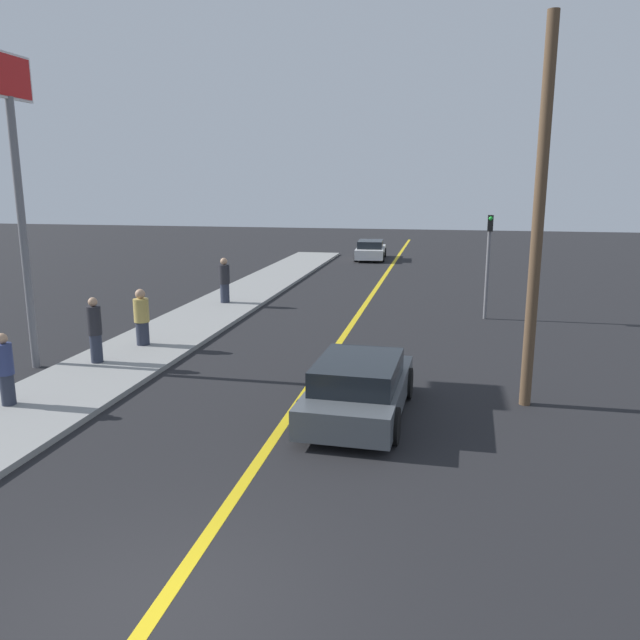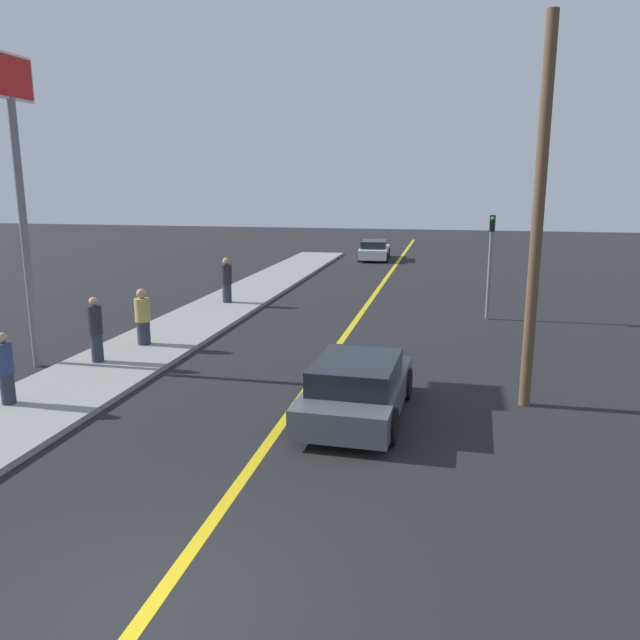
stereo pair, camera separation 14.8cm
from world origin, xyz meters
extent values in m
plane|color=black|center=(0.00, 0.00, 0.00)|extent=(120.00, 120.00, 0.00)
cube|color=gold|center=(0.00, 18.00, 0.00)|extent=(0.20, 60.00, 0.01)
cube|color=gray|center=(-5.33, 17.77, 0.07)|extent=(2.81, 35.54, 0.13)
cube|color=#4C5156|center=(1.40, 6.56, 0.48)|extent=(1.96, 4.20, 0.57)
cube|color=black|center=(1.40, 6.35, 1.01)|extent=(1.67, 2.33, 0.49)
cylinder|color=black|center=(0.59, 7.87, 0.35)|extent=(0.24, 0.71, 0.70)
cylinder|color=black|center=(2.31, 7.81, 0.35)|extent=(0.24, 0.71, 0.70)
cylinder|color=black|center=(0.50, 5.31, 0.35)|extent=(0.24, 0.71, 0.70)
cylinder|color=black|center=(2.22, 5.25, 0.35)|extent=(0.24, 0.71, 0.70)
cube|color=silver|center=(-1.58, 33.44, 0.46)|extent=(1.94, 4.29, 0.59)
cube|color=black|center=(-1.58, 33.23, 0.98)|extent=(1.63, 2.39, 0.45)
cylinder|color=black|center=(-2.46, 34.69, 0.30)|extent=(0.25, 0.61, 0.60)
cylinder|color=black|center=(-0.84, 34.78, 0.30)|extent=(0.25, 0.61, 0.60)
cylinder|color=black|center=(-2.31, 32.09, 0.30)|extent=(0.25, 0.61, 0.60)
cylinder|color=black|center=(-0.69, 32.18, 0.30)|extent=(0.25, 0.61, 0.60)
cylinder|color=#282D3D|center=(-5.90, 5.38, 0.46)|extent=(0.29, 0.29, 0.66)
cylinder|color=navy|center=(-5.90, 5.38, 1.13)|extent=(0.34, 0.34, 0.66)
sphere|color=tan|center=(-5.90, 5.38, 1.57)|extent=(0.22, 0.22, 0.22)
cylinder|color=#282D3D|center=(-5.79, 8.65, 0.50)|extent=(0.31, 0.31, 0.74)
cylinder|color=#232328|center=(-5.79, 8.65, 1.25)|extent=(0.36, 0.36, 0.74)
sphere|color=tan|center=(-5.79, 8.65, 1.73)|extent=(0.23, 0.23, 0.23)
cylinder|color=#282D3D|center=(-5.46, 10.57, 0.47)|extent=(0.37, 0.37, 0.67)
cylinder|color=tan|center=(-5.46, 10.57, 1.14)|extent=(0.44, 0.44, 0.67)
sphere|color=tan|center=(-5.46, 10.57, 1.62)|extent=(0.28, 0.28, 0.28)
cylinder|color=#282D3D|center=(-5.37, 17.23, 0.50)|extent=(0.36, 0.36, 0.74)
cylinder|color=#232328|center=(-5.37, 17.23, 1.24)|extent=(0.42, 0.42, 0.74)
sphere|color=tan|center=(-5.37, 17.23, 1.75)|extent=(0.27, 0.27, 0.27)
cylinder|color=slate|center=(4.49, 16.75, 1.82)|extent=(0.12, 0.12, 3.65)
cube|color=black|center=(4.49, 16.57, 3.37)|extent=(0.18, 0.18, 0.55)
sphere|color=green|center=(4.49, 16.48, 3.54)|extent=(0.14, 0.14, 0.14)
cylinder|color=slate|center=(-7.36, 8.32, 3.37)|extent=(0.20, 0.20, 6.73)
cube|color=silver|center=(-7.36, 8.32, 7.21)|extent=(0.08, 1.71, 1.07)
cube|color=red|center=(-7.36, 8.32, 7.21)|extent=(0.12, 1.59, 0.95)
cylinder|color=brown|center=(4.86, 7.92, 3.98)|extent=(0.24, 0.24, 7.96)
camera|label=1|loc=(3.02, -5.57, 4.72)|focal=35.00mm
camera|label=2|loc=(3.17, -5.54, 4.72)|focal=35.00mm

